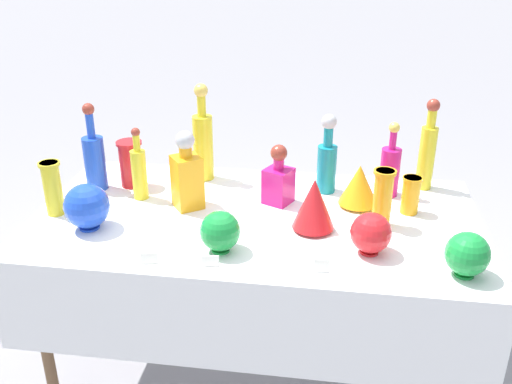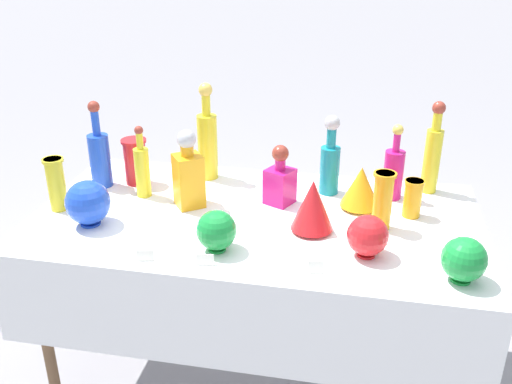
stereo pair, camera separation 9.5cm
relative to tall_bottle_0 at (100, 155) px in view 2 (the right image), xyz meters
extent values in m
plane|color=gray|center=(0.70, -0.16, -0.90)|extent=(40.00, 40.00, 0.00)
cube|color=white|center=(0.70, -0.16, -0.15)|extent=(1.71, 0.91, 0.03)
cube|color=white|center=(0.70, -0.61, -0.32)|extent=(1.71, 0.01, 0.36)
cylinder|color=brown|center=(-0.05, -0.51, -0.53)|extent=(0.04, 0.04, 0.73)
cylinder|color=brown|center=(-0.05, 0.20, -0.53)|extent=(0.04, 0.04, 0.73)
cylinder|color=brown|center=(1.46, 0.20, -0.53)|extent=(0.04, 0.04, 0.73)
cylinder|color=blue|center=(0.00, 0.00, -0.02)|extent=(0.09, 0.09, 0.23)
cylinder|color=blue|center=(0.00, 0.00, 0.14)|extent=(0.03, 0.03, 0.11)
sphere|color=maroon|center=(0.00, 0.00, 0.21)|extent=(0.05, 0.05, 0.05)
cylinder|color=yellow|center=(1.37, 0.21, 0.00)|extent=(0.07, 0.07, 0.27)
cylinder|color=yellow|center=(1.37, 0.21, 0.17)|extent=(0.04, 0.04, 0.08)
sphere|color=maroon|center=(1.37, 0.21, 0.22)|extent=(0.05, 0.05, 0.05)
cylinder|color=yellow|center=(0.21, -0.06, -0.03)|extent=(0.06, 0.06, 0.20)
cylinder|color=yellow|center=(0.21, -0.06, 0.10)|extent=(0.03, 0.03, 0.07)
sphere|color=maroon|center=(0.21, -0.06, 0.15)|extent=(0.04, 0.04, 0.04)
cylinder|color=yellow|center=(0.42, 0.17, 0.01)|extent=(0.09, 0.09, 0.28)
cylinder|color=yellow|center=(0.42, 0.17, 0.19)|extent=(0.04, 0.04, 0.09)
sphere|color=gold|center=(0.42, 0.17, 0.26)|extent=(0.06, 0.06, 0.06)
cylinder|color=teal|center=(0.96, 0.11, -0.04)|extent=(0.08, 0.08, 0.20)
cylinder|color=teal|center=(0.96, 0.11, 0.11)|extent=(0.04, 0.04, 0.09)
sphere|color=#B2B2B7|center=(0.96, 0.11, 0.17)|extent=(0.06, 0.06, 0.06)
cylinder|color=#C61972|center=(1.22, 0.11, -0.04)|extent=(0.08, 0.08, 0.20)
cylinder|color=#C61972|center=(1.22, 0.11, 0.10)|extent=(0.03, 0.03, 0.08)
sphere|color=gold|center=(1.22, 0.11, 0.15)|extent=(0.04, 0.04, 0.04)
cube|color=orange|center=(0.43, -0.12, -0.03)|extent=(0.14, 0.14, 0.21)
cylinder|color=orange|center=(0.43, -0.12, 0.10)|extent=(0.05, 0.05, 0.04)
sphere|color=#B2B2B7|center=(0.43, -0.12, 0.14)|extent=(0.07, 0.07, 0.07)
cube|color=#C61972|center=(0.77, -0.03, -0.06)|extent=(0.13, 0.13, 0.14)
cylinder|color=#C61972|center=(0.77, -0.03, 0.03)|extent=(0.04, 0.04, 0.05)
sphere|color=maroon|center=(0.77, -0.03, 0.08)|extent=(0.07, 0.07, 0.07)
cylinder|color=orange|center=(1.29, -0.04, -0.06)|extent=(0.07, 0.07, 0.15)
cylinder|color=orange|center=(1.29, -0.04, 0.01)|extent=(0.07, 0.07, 0.01)
cylinder|color=yellow|center=(-0.07, -0.25, -0.03)|extent=(0.07, 0.07, 0.21)
cylinder|color=yellow|center=(-0.07, -0.25, 0.07)|extent=(0.08, 0.08, 0.01)
cylinder|color=red|center=(0.14, 0.05, -0.04)|extent=(0.09, 0.09, 0.20)
cylinder|color=red|center=(0.14, 0.05, 0.06)|extent=(0.11, 0.11, 0.01)
cylinder|color=orange|center=(1.17, -0.17, -0.03)|extent=(0.07, 0.07, 0.22)
cylinder|color=orange|center=(1.17, -0.17, 0.08)|extent=(0.08, 0.08, 0.01)
cylinder|color=red|center=(0.93, -0.24, -0.13)|extent=(0.08, 0.08, 0.01)
cone|color=red|center=(0.93, -0.24, -0.03)|extent=(0.15, 0.15, 0.19)
cylinder|color=orange|center=(1.09, -0.01, -0.13)|extent=(0.07, 0.07, 0.01)
cone|color=orange|center=(1.09, -0.01, -0.04)|extent=(0.16, 0.16, 0.16)
cylinder|color=red|center=(1.13, -0.38, -0.13)|extent=(0.06, 0.06, 0.01)
sphere|color=red|center=(1.13, -0.38, -0.06)|extent=(0.14, 0.14, 0.14)
cylinder|color=#198C38|center=(1.42, -0.47, -0.13)|extent=(0.06, 0.06, 0.01)
sphere|color=#198C38|center=(1.42, -0.47, -0.06)|extent=(0.14, 0.14, 0.14)
cylinder|color=#198C38|center=(0.62, -0.44, -0.13)|extent=(0.06, 0.06, 0.01)
sphere|color=#198C38|center=(0.62, -0.44, -0.06)|extent=(0.14, 0.14, 0.14)
cylinder|color=blue|center=(0.11, -0.35, -0.13)|extent=(0.07, 0.07, 0.01)
sphere|color=blue|center=(0.11, -0.35, -0.05)|extent=(0.17, 0.17, 0.17)
cube|color=white|center=(0.41, -0.55, -0.12)|extent=(0.06, 0.03, 0.04)
cube|color=white|center=(0.61, -0.54, -0.12)|extent=(0.06, 0.02, 0.04)
cube|color=white|center=(0.97, -0.52, -0.12)|extent=(0.05, 0.02, 0.04)
cube|color=tan|center=(0.38, 0.86, -0.77)|extent=(0.55, 0.45, 0.26)
cube|color=tan|center=(0.38, 0.96, -0.59)|extent=(0.43, 0.18, 0.09)
cube|color=tan|center=(0.65, 0.82, -0.72)|extent=(0.56, 0.51, 0.35)
cube|color=tan|center=(0.65, 0.93, -0.50)|extent=(0.41, 0.21, 0.09)
camera|label=1|loc=(0.99, -2.09, 0.86)|focal=40.00mm
camera|label=2|loc=(1.08, -2.08, 0.86)|focal=40.00mm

